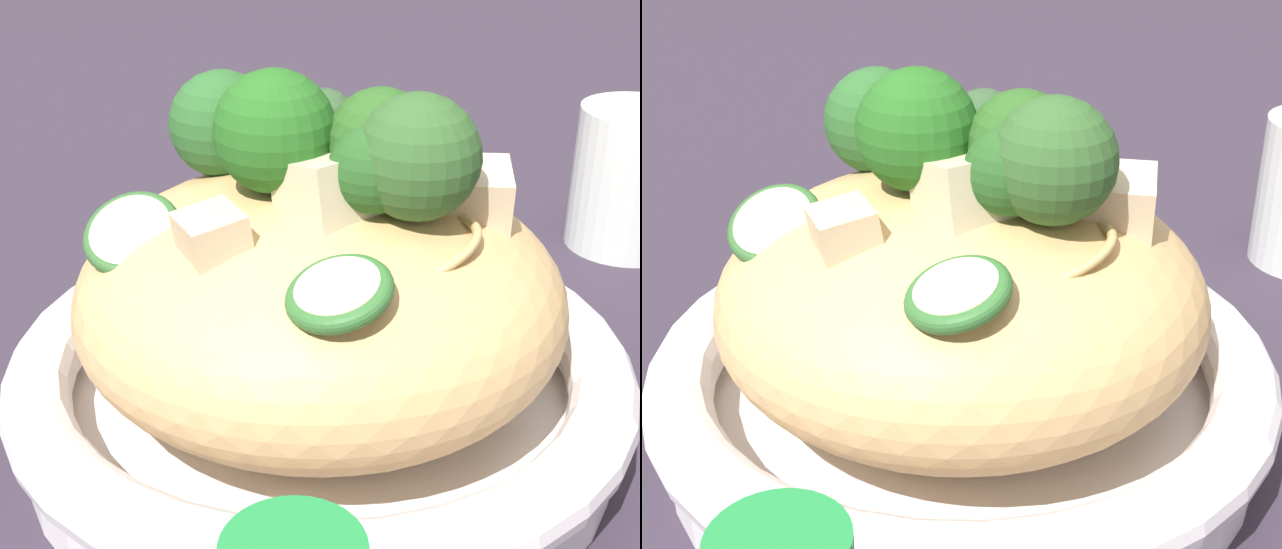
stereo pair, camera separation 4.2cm
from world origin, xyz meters
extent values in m
plane|color=#312836|center=(0.00, 0.00, 0.00)|extent=(3.00, 3.00, 0.00)
cylinder|color=white|center=(0.00, 0.00, 0.01)|extent=(0.27, 0.27, 0.02)
torus|color=white|center=(0.00, 0.00, 0.04)|extent=(0.28, 0.28, 0.03)
ellipsoid|color=tan|center=(0.00, 0.00, 0.07)|extent=(0.22, 0.22, 0.10)
torus|color=tan|center=(0.02, -0.02, 0.10)|extent=(0.07, 0.07, 0.02)
torus|color=tan|center=(-0.01, 0.01, 0.11)|extent=(0.06, 0.06, 0.02)
torus|color=tan|center=(-0.03, -0.01, 0.10)|extent=(0.09, 0.09, 0.04)
torus|color=tan|center=(0.05, 0.01, 0.11)|extent=(0.08, 0.08, 0.02)
cone|color=#8DB66B|center=(0.02, 0.04, 0.12)|extent=(0.02, 0.02, 0.01)
sphere|color=#2D5527|center=(0.02, 0.04, 0.14)|extent=(0.05, 0.05, 0.04)
cone|color=#9BAF71|center=(-0.06, 0.00, 0.11)|extent=(0.03, 0.03, 0.02)
sphere|color=#295D29|center=(-0.06, 0.00, 0.14)|extent=(0.07, 0.07, 0.05)
cone|color=#8FAF6B|center=(-0.06, 0.06, 0.10)|extent=(0.02, 0.02, 0.01)
sphere|color=#314E2D|center=(-0.06, 0.06, 0.12)|extent=(0.05, 0.05, 0.04)
cone|color=#90B76A|center=(0.04, 0.01, 0.12)|extent=(0.03, 0.03, 0.02)
sphere|color=#305827|center=(0.04, 0.01, 0.15)|extent=(0.07, 0.07, 0.05)
cone|color=#8FB269|center=(0.03, 0.00, 0.12)|extent=(0.02, 0.02, 0.02)
sphere|color=#24521F|center=(0.03, 0.00, 0.14)|extent=(0.04, 0.04, 0.04)
cone|color=#94B56A|center=(0.02, 0.01, 0.12)|extent=(0.02, 0.02, 0.02)
sphere|color=#2A571F|center=(0.02, 0.01, 0.15)|extent=(0.05, 0.05, 0.04)
cone|color=#94B477|center=(-0.01, -0.01, 0.12)|extent=(0.03, 0.03, 0.02)
sphere|color=#235F1D|center=(-0.01, -0.01, 0.15)|extent=(0.07, 0.07, 0.05)
cylinder|color=orange|center=(-0.01, 0.02, 0.12)|extent=(0.02, 0.02, 0.02)
cylinder|color=orange|center=(-0.01, 0.03, 0.12)|extent=(0.03, 0.03, 0.02)
cylinder|color=orange|center=(-0.04, 0.04, 0.12)|extent=(0.03, 0.03, 0.03)
cylinder|color=beige|center=(0.06, -0.05, 0.11)|extent=(0.03, 0.03, 0.02)
torus|color=#2E632B|center=(0.06, -0.05, 0.11)|extent=(0.04, 0.04, 0.02)
cylinder|color=beige|center=(-0.04, -0.07, 0.11)|extent=(0.05, 0.05, 0.02)
torus|color=#2E5B2A|center=(-0.04, -0.07, 0.11)|extent=(0.06, 0.05, 0.03)
cube|color=beige|center=(0.04, 0.05, 0.12)|extent=(0.04, 0.04, 0.03)
cube|color=beige|center=(0.01, -0.01, 0.13)|extent=(0.04, 0.04, 0.03)
cube|color=beige|center=(0.00, -0.06, 0.12)|extent=(0.03, 0.03, 0.02)
camera|label=1|loc=(0.27, -0.26, 0.28)|focal=53.76mm
camera|label=2|loc=(0.30, -0.23, 0.28)|focal=53.76mm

